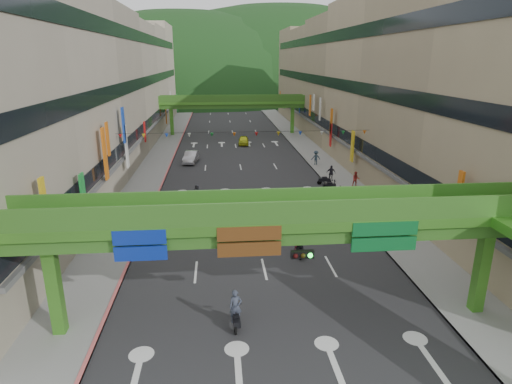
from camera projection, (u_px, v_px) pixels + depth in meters
name	position (u px, v px, depth m)	size (l,w,h in m)	color
road_slab	(237.00, 151.00, 64.44)	(18.00, 140.00, 0.02)	#28282B
sidewalk_left	(163.00, 152.00, 63.47)	(4.00, 140.00, 0.15)	gray
sidewalk_right	(309.00, 149.00, 65.37)	(4.00, 140.00, 0.15)	gray
curb_left	(176.00, 152.00, 63.63)	(0.20, 140.00, 0.18)	#CC5959
curb_right	(296.00, 149.00, 65.20)	(0.20, 140.00, 0.18)	gray
building_row_left	(101.00, 88.00, 59.99)	(12.80, 95.00, 19.00)	#9E937F
building_row_right	(364.00, 86.00, 63.26)	(12.80, 95.00, 19.00)	gray
overpass_near	(299.00, 235.00, 20.56)	(28.00, 12.27, 7.10)	#4C9E2D
overpass_far	(232.00, 105.00, 77.09)	(28.00, 2.20, 7.10)	#4C9E2D
hill_left	(185.00, 94.00, 167.71)	(168.00, 140.00, 112.00)	#1C4419
hill_right	(279.00, 90.00, 190.18)	(208.00, 176.00, 128.00)	#1C4419
bunting_string	(245.00, 134.00, 43.66)	(26.00, 0.36, 0.47)	black
scooter_rider_near	(236.00, 310.00, 21.88)	(0.69, 1.60, 2.15)	black
scooter_rider_mid	(300.00, 241.00, 29.88)	(0.96, 1.60, 2.16)	black
scooter_rider_left	(167.00, 222.00, 33.94)	(0.99, 1.58, 1.93)	gray
scooter_rider_far	(197.00, 194.00, 41.04)	(0.84, 1.57, 1.87)	#7B1901
parked_scooter_row	(335.00, 192.00, 43.05)	(1.60, 9.35, 1.08)	black
car_silver	(191.00, 157.00, 57.18)	(1.61, 4.62, 1.52)	#B4B2B9
car_yellow	(244.00, 141.00, 69.05)	(1.64, 4.07, 1.39)	gold
pedestrian_red	(356.00, 180.00, 46.05)	(0.79, 0.61, 1.62)	#A02923
pedestrian_dark	(331.00, 174.00, 48.20)	(1.03, 0.43, 1.76)	black
pedestrian_blue	(316.00, 159.00, 55.51)	(0.85, 0.55, 1.83)	#2D3F4D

